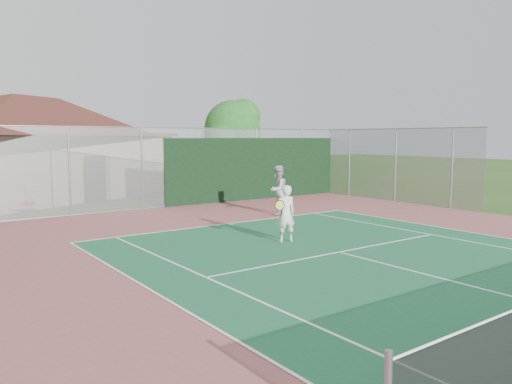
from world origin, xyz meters
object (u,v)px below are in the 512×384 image
at_px(player_white_front, 285,214).
at_px(player_grey_back, 278,191).
at_px(tree, 234,131).
at_px(clubhouse, 26,138).

distance_m(player_white_front, player_grey_back, 5.21).
bearing_deg(tree, clubhouse, 161.13).
xyz_separation_m(tree, player_white_front, (-6.64, -12.71, -2.62)).
xyz_separation_m(clubhouse, tree, (10.33, -3.53, 0.41)).
bearing_deg(player_white_front, tree, -102.48).
distance_m(clubhouse, player_grey_back, 13.95).
xyz_separation_m(tree, player_grey_back, (-3.57, -8.50, -2.49)).
height_order(clubhouse, player_grey_back, clubhouse).
height_order(player_white_front, player_grey_back, player_grey_back).
bearing_deg(tree, player_white_front, -117.57).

